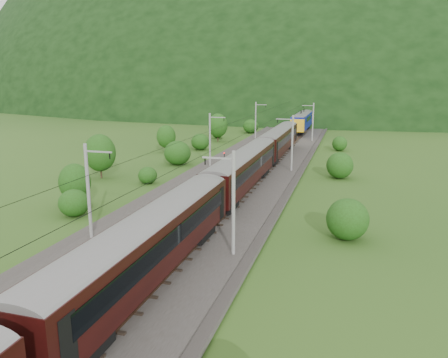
# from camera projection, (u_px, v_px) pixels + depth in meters

# --- Properties ---
(ground) EXTENTS (600.00, 600.00, 0.00)m
(ground) POSITION_uv_depth(u_px,v_px,m) (159.00, 249.00, 35.20)
(ground) COLOR #2A4F18
(ground) RESTS_ON ground
(railbed) EXTENTS (14.00, 220.00, 0.30)m
(railbed) POSITION_uv_depth(u_px,v_px,m) (200.00, 211.00, 44.50)
(railbed) COLOR #38332D
(railbed) RESTS_ON ground
(track_left) EXTENTS (2.40, 220.00, 0.27)m
(track_left) POSITION_uv_depth(u_px,v_px,m) (178.00, 207.00, 45.11)
(track_left) COLOR brown
(track_left) RESTS_ON railbed
(track_right) EXTENTS (2.40, 220.00, 0.27)m
(track_right) POSITION_uv_depth(u_px,v_px,m) (223.00, 211.00, 43.79)
(track_right) COLOR brown
(track_right) RESTS_ON railbed
(catenary_left) EXTENTS (2.54, 192.28, 8.00)m
(catenary_left) POSITION_uv_depth(u_px,v_px,m) (210.00, 139.00, 65.75)
(catenary_left) COLOR gray
(catenary_left) RESTS_ON railbed
(catenary_right) EXTENTS (2.54, 192.28, 8.00)m
(catenary_right) POSITION_uv_depth(u_px,v_px,m) (292.00, 142.00, 62.37)
(catenary_right) COLOR gray
(catenary_right) RESTS_ON railbed
(overhead_wires) EXTENTS (4.83, 198.00, 0.03)m
(overhead_wires) POSITION_uv_depth(u_px,v_px,m) (200.00, 144.00, 42.92)
(overhead_wires) COLOR black
(overhead_wires) RESTS_ON ground
(mountain_main) EXTENTS (504.00, 360.00, 244.00)m
(mountain_main) POSITION_uv_depth(u_px,v_px,m) (331.00, 99.00, 278.02)
(mountain_main) COLOR black
(mountain_main) RESTS_ON ground
(mountain_ridge) EXTENTS (336.00, 280.00, 132.00)m
(mountain_ridge) POSITION_uv_depth(u_px,v_px,m) (180.00, 95.00, 348.48)
(mountain_ridge) COLOR black
(mountain_ridge) RESTS_ON ground
(train) EXTENTS (3.22, 155.60, 5.62)m
(train) POSITION_uv_depth(u_px,v_px,m) (210.00, 188.00, 39.13)
(train) COLOR black
(train) RESTS_ON ground
(hazard_post_near) EXTENTS (0.14, 0.14, 1.30)m
(hazard_post_near) POSITION_uv_depth(u_px,v_px,m) (225.00, 180.00, 54.83)
(hazard_post_near) COLOR red
(hazard_post_near) RESTS_ON railbed
(hazard_post_far) EXTENTS (0.16, 0.16, 1.52)m
(hazard_post_far) POSITION_uv_depth(u_px,v_px,m) (247.00, 166.00, 63.04)
(hazard_post_far) COLOR red
(hazard_post_far) RESTS_ON railbed
(signal) EXTENTS (0.22, 0.22, 2.02)m
(signal) POSITION_uv_depth(u_px,v_px,m) (224.00, 158.00, 66.73)
(signal) COLOR black
(signal) RESTS_ON railbed
(vegetation_left) EXTENTS (12.46, 144.26, 6.07)m
(vegetation_left) POSITION_uv_depth(u_px,v_px,m) (145.00, 157.00, 62.37)
(vegetation_left) COLOR #224512
(vegetation_left) RESTS_ON ground
(vegetation_right) EXTENTS (8.09, 99.40, 3.24)m
(vegetation_right) POSITION_uv_depth(u_px,v_px,m) (325.00, 215.00, 38.99)
(vegetation_right) COLOR #224512
(vegetation_right) RESTS_ON ground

